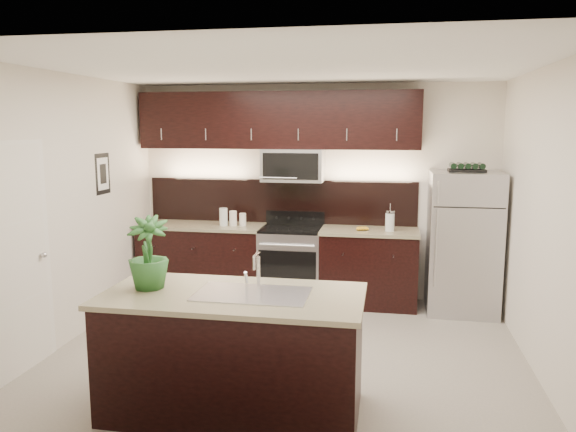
{
  "coord_description": "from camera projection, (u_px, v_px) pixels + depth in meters",
  "views": [
    {
      "loc": [
        0.93,
        -5.06,
        2.18
      ],
      "look_at": [
        -0.09,
        0.55,
        1.26
      ],
      "focal_mm": 35.0,
      "sensor_mm": 36.0,
      "label": 1
    }
  ],
  "objects": [
    {
      "name": "wine_rack",
      "position": [
        467.0,
        168.0,
        6.42
      ],
      "size": [
        0.41,
        0.25,
        0.1
      ],
      "color": "black",
      "rests_on": "refrigerator"
    },
    {
      "name": "upper_fixtures",
      "position": [
        280.0,
        129.0,
        6.95
      ],
      "size": [
        3.49,
        0.4,
        1.66
      ],
      "color": "black",
      "rests_on": "counter_run"
    },
    {
      "name": "ground",
      "position": [
        287.0,
        354.0,
        5.43
      ],
      "size": [
        4.5,
        4.5,
        0.0
      ],
      "primitive_type": "plane",
      "color": "gray",
      "rests_on": "ground"
    },
    {
      "name": "refrigerator",
      "position": [
        463.0,
        243.0,
        6.56
      ],
      "size": [
        0.8,
        0.72,
        1.66
      ],
      "primitive_type": "cube",
      "color": "#B2B2B7",
      "rests_on": "ground"
    },
    {
      "name": "canisters",
      "position": [
        231.0,
        218.0,
        7.05
      ],
      "size": [
        0.33,
        0.13,
        0.22
      ],
      "rotation": [
        0.0,
        0.0,
        0.16
      ],
      "color": "silver",
      "rests_on": "counter_run"
    },
    {
      "name": "french_press",
      "position": [
        390.0,
        221.0,
        6.68
      ],
      "size": [
        0.11,
        0.11,
        0.32
      ],
      "rotation": [
        0.0,
        0.0,
        -0.36
      ],
      "color": "silver",
      "rests_on": "counter_run"
    },
    {
      "name": "sink_faucet",
      "position": [
        253.0,
        292.0,
        4.18
      ],
      "size": [
        0.84,
        0.5,
        0.28
      ],
      "color": "silver",
      "rests_on": "island"
    },
    {
      "name": "bananas",
      "position": [
        358.0,
        228.0,
        6.74
      ],
      "size": [
        0.19,
        0.16,
        0.05
      ],
      "primitive_type": "ellipsoid",
      "rotation": [
        0.0,
        0.0,
        0.31
      ],
      "color": "#C08A1B",
      "rests_on": "counter_run"
    },
    {
      "name": "counter_run",
      "position": [
        276.0,
        263.0,
        7.07
      ],
      "size": [
        3.51,
        0.65,
        0.94
      ],
      "color": "black",
      "rests_on": "ground"
    },
    {
      "name": "island",
      "position": [
        234.0,
        353.0,
        4.27
      ],
      "size": [
        1.96,
        0.96,
        0.94
      ],
      "color": "black",
      "rests_on": "ground"
    },
    {
      "name": "plant",
      "position": [
        148.0,
        253.0,
        4.29
      ],
      "size": [
        0.39,
        0.39,
        0.56
      ],
      "primitive_type": "imported",
      "rotation": [
        0.0,
        0.0,
        0.28
      ],
      "color": "#265B24",
      "rests_on": "island"
    },
    {
      "name": "room_walls",
      "position": [
        274.0,
        179.0,
        5.14
      ],
      "size": [
        4.52,
        4.02,
        2.71
      ],
      "color": "silver",
      "rests_on": "ground"
    }
  ]
}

